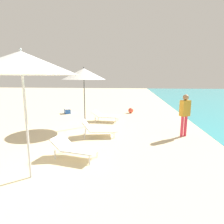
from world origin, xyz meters
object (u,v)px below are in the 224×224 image
umbrella_farthest (84,74)px  lounger_farthest_shoreside (106,115)px  lounger_farthest_inland (98,129)px  beach_ball (131,110)px  person_walking_mid (185,111)px  cooler_box (67,111)px  lounger_second_shoreside (75,147)px  umbrella_second (21,63)px

umbrella_farthest → lounger_farthest_shoreside: umbrella_farthest is taller
lounger_farthest_inland → beach_ball: 5.13m
person_walking_mid → cooler_box: 7.37m
lounger_second_shoreside → cooler_box: size_ratio=2.42×
umbrella_farthest → cooler_box: size_ratio=4.71×
lounger_farthest_shoreside → person_walking_mid: person_walking_mid is taller
umbrella_farthest → person_walking_mid: umbrella_farthest is taller
umbrella_second → umbrella_farthest: (0.15, 4.49, -0.14)m
cooler_box → lounger_second_shoreside: bearing=-69.0°
umbrella_second → lounger_farthest_shoreside: (0.94, 5.69, -2.23)m
umbrella_second → person_walking_mid: 5.78m
umbrella_farthest → person_walking_mid: bearing=-12.9°
lounger_farthest_shoreside → beach_ball: size_ratio=4.24×
person_walking_mid → beach_ball: (-2.07, 4.66, -0.82)m
lounger_farthest_inland → person_walking_mid: bearing=-4.0°
lounger_farthest_inland → person_walking_mid: person_walking_mid is taller
lounger_farthest_shoreside → lounger_farthest_inland: lounger_farthest_inland is taller
lounger_farthest_shoreside → cooler_box: (-2.73, 1.91, -0.16)m
lounger_second_shoreside → beach_ball: size_ratio=4.19×
lounger_farthest_shoreside → umbrella_farthest: bearing=-117.5°
lounger_farthest_inland → person_walking_mid: size_ratio=0.85×
umbrella_second → cooler_box: 8.17m
lounger_farthest_inland → cooler_box: (-2.79, 4.40, -0.14)m
umbrella_second → umbrella_farthest: 4.49m
beach_ball → umbrella_second: bearing=-105.2°
lounger_second_shoreside → cooler_box: 6.93m
lounger_farthest_shoreside → beach_ball: (1.28, 2.50, -0.15)m
umbrella_farthest → lounger_farthest_shoreside: bearing=56.6°
lounger_farthest_shoreside → cooler_box: bearing=150.9°
umbrella_farthest → cooler_box: (-1.94, 3.12, -2.25)m
lounger_farthest_inland → cooler_box: 5.21m
lounger_second_shoreside → beach_ball: (1.53, 7.05, -0.15)m
umbrella_second → lounger_second_shoreside: umbrella_second is taller
lounger_farthest_shoreside → beach_ball: 2.81m
umbrella_second → person_walking_mid: umbrella_second is taller
umbrella_second → person_walking_mid: (4.29, 3.54, -1.56)m
umbrella_farthest → person_walking_mid: (4.15, -0.95, -1.42)m
person_walking_mid → umbrella_second: bearing=-78.4°
lounger_second_shoreside → lounger_farthest_shoreside: lounger_second_shoreside is taller
umbrella_farthest → umbrella_second: bearing=-91.9°
umbrella_farthest → beach_ball: umbrella_farthest is taller
umbrella_farthest → lounger_farthest_shoreside: (0.80, 1.21, -2.09)m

